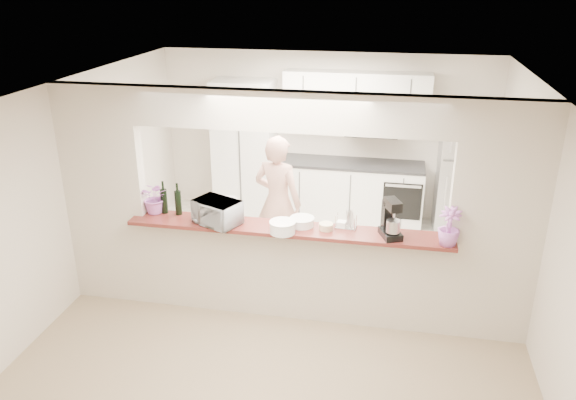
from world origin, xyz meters
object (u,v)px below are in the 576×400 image
(toaster_oven, at_px, (217,212))
(stand_mixer, at_px, (391,220))
(refrigerator, at_px, (464,176))
(person, at_px, (278,203))

(toaster_oven, xyz_separation_m, stand_mixer, (1.79, 0.03, 0.05))
(refrigerator, distance_m, toaster_oven, 3.94)
(stand_mixer, bearing_deg, refrigerator, 69.76)
(toaster_oven, height_order, stand_mixer, stand_mixer)
(person, bearing_deg, toaster_oven, 87.52)
(stand_mixer, relative_size, person, 0.23)
(refrigerator, distance_m, stand_mixer, 2.93)
(toaster_oven, relative_size, person, 0.27)
(stand_mixer, distance_m, person, 1.88)
(person, bearing_deg, refrigerator, -132.19)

